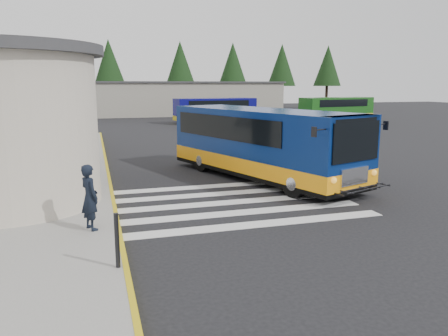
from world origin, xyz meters
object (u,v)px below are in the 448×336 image
object	(u,v)px
pedestrian_b	(52,177)
far_bus_a	(215,109)
transit_bus	(262,146)
pedestrian_a	(90,197)
far_bus_b	(337,108)
bollard	(117,241)

from	to	relation	value
pedestrian_b	far_bus_a	world-z (taller)	far_bus_a
transit_bus	pedestrian_a	world-z (taller)	transit_bus
pedestrian_a	far_bus_b	world-z (taller)	far_bus_b
pedestrian_a	pedestrian_b	bearing A→B (deg)	-4.27
bollard	pedestrian_a	bearing A→B (deg)	101.13
transit_bus	far_bus_b	xyz separation A→B (m)	(18.24, 24.74, 0.04)
pedestrian_a	far_bus_a	bearing A→B (deg)	-47.55
pedestrian_b	far_bus_b	world-z (taller)	far_bus_b
transit_bus	pedestrian_b	world-z (taller)	transit_bus
far_bus_a	far_bus_b	size ratio (longest dim) A/B	0.98
transit_bus	pedestrian_a	distance (m)	8.48
pedestrian_a	transit_bus	bearing A→B (deg)	-78.88
transit_bus	far_bus_a	size ratio (longest dim) A/B	1.21
transit_bus	far_bus_a	bearing A→B (deg)	59.26
far_bus_a	pedestrian_b	bearing A→B (deg)	148.82
pedestrian_b	far_bus_a	distance (m)	31.56
far_bus_a	far_bus_b	xyz separation A→B (m)	(12.91, -1.50, 0.01)
pedestrian_a	far_bus_a	xyz separation A→B (m)	(12.03, 31.42, 0.39)
far_bus_a	far_bus_b	world-z (taller)	far_bus_b
pedestrian_b	far_bus_a	bearing A→B (deg)	117.71
far_bus_a	bollard	bearing A→B (deg)	154.76
far_bus_b	pedestrian_a	bearing A→B (deg)	129.79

